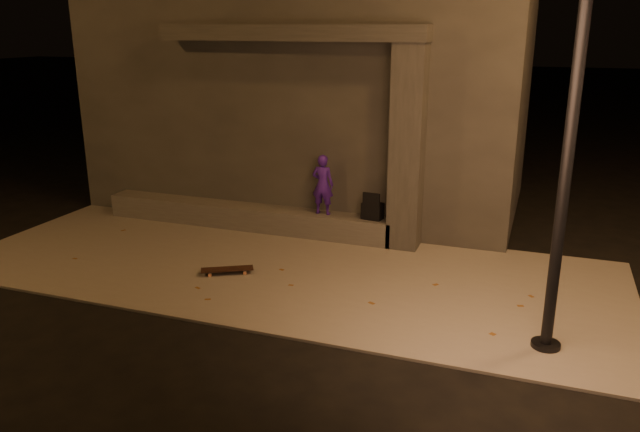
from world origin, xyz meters
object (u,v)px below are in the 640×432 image
at_px(column, 407,149).
at_px(skateboard, 227,270).
at_px(skateboarder, 323,185).
at_px(backpack, 373,210).

xyz_separation_m(column, skateboard, (-2.39, -2.31, -1.72)).
height_order(column, skateboarder, column).
bearing_deg(backpack, column, 7.73).
relative_size(column, skateboard, 4.30).
xyz_separation_m(skateboarder, backpack, (0.97, 0.00, -0.39)).
height_order(backpack, skateboard, backpack).
bearing_deg(backpack, skateboard, -119.95).
height_order(column, backpack, column).
distance_m(column, skateboard, 3.75).
xyz_separation_m(skateboarder, skateboard, (-0.82, -2.31, -0.94)).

